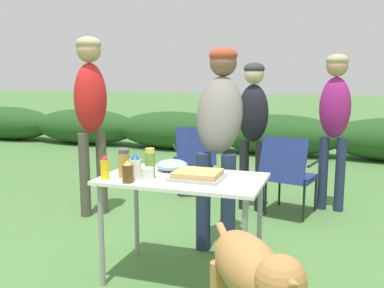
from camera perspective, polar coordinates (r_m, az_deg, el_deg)
The scene contains 19 objects.
ground_plane at distance 3.19m, azimuth -1.17°, elevation -17.46°, with size 60.00×60.00×0.00m, color #4C7A3D.
shrub_hedge at distance 7.87m, azimuth 11.32°, elevation 1.23°, with size 14.40×0.90×0.73m.
folding_table at distance 2.95m, azimuth -1.21°, elevation -5.88°, with size 1.10×0.64×0.74m.
food_tray at distance 2.87m, azimuth 0.76°, elevation -4.17°, with size 0.34×0.30×0.06m.
plate_stack at distance 3.09m, azimuth -7.28°, elevation -3.47°, with size 0.24×0.24×0.03m, color white.
mixing_bowl at distance 3.13m, azimuth -2.69°, elevation -2.83°, with size 0.23×0.23×0.08m, color #99B2CC.
paper_cup_stack at distance 2.77m, azimuth -5.95°, elevation -4.20°, with size 0.08×0.08×0.10m, color white.
relish_jar at distance 2.89m, azimuth -5.62°, elevation -2.62°, with size 0.07×0.07×0.21m.
mayo_bottle at distance 2.88m, azimuth -7.57°, elevation -3.08°, with size 0.08×0.08×0.18m.
mustard_bottle at distance 2.91m, azimuth -11.54°, elevation -3.09°, with size 0.06×0.06×0.17m.
beer_bottle at distance 2.80m, azimuth -8.57°, elevation -3.68°, with size 0.07×0.07×0.15m.
spice_jar at distance 2.95m, azimuth -9.05°, elevation -2.60°, with size 0.08×0.08×0.19m.
standing_person_in_red_jacket at distance 3.49m, azimuth 3.67°, elevation 2.69°, with size 0.40×0.51×1.66m.
standing_person_in_navy_coat at distance 4.40m, azimuth -13.36°, elevation 5.42°, with size 0.39×0.41×1.80m.
standing_person_in_gray_fleece at distance 4.50m, azimuth 8.15°, elevation 3.35°, with size 0.34×0.26×1.56m.
standing_person_in_dark_puffer at distance 4.68m, azimuth 18.49°, elevation 4.02°, with size 0.34×0.27×1.64m.
dog at distance 2.09m, azimuth 7.93°, elevation -17.15°, with size 0.59×0.84×0.74m.
camp_chair_green_behind_table at distance 5.15m, azimuth 0.32°, elevation -1.59°, with size 0.67×0.73×0.83m.
camp_chair_near_hedge at distance 4.43m, azimuth 12.71°, elevation -3.58°, with size 0.59×0.68×0.83m.
Camera 1 is at (0.96, -2.68, 1.43)m, focal length 40.00 mm.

